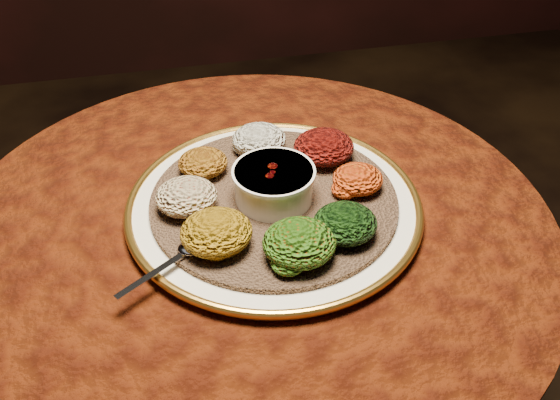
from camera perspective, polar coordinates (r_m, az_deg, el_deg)
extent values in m
cylinder|color=black|center=(1.28, -2.10, -15.16)|extent=(0.12, 0.12, 0.68)
cylinder|color=black|center=(1.01, -2.57, -3.13)|extent=(0.80, 0.80, 0.04)
cylinder|color=#421505|center=(1.11, -2.36, -8.67)|extent=(0.93, 0.93, 0.34)
cylinder|color=#421505|center=(0.99, -2.62, -1.97)|extent=(0.96, 0.96, 0.01)
cylinder|color=white|center=(0.99, -0.56, -0.66)|extent=(0.54, 0.54, 0.02)
torus|color=#C18930|center=(0.99, -0.56, -0.35)|extent=(0.47, 0.47, 0.01)
cylinder|color=brown|center=(0.98, -0.56, -0.03)|extent=(0.50, 0.50, 0.01)
cylinder|color=white|center=(0.96, -0.57, 1.44)|extent=(0.12, 0.12, 0.05)
cylinder|color=white|center=(0.95, -0.58, 2.58)|extent=(0.13, 0.13, 0.01)
cylinder|color=#570E04|center=(0.95, -0.58, 2.20)|extent=(0.10, 0.10, 0.01)
ellipsoid|color=silver|center=(0.90, -7.95, -4.32)|extent=(0.04, 0.03, 0.01)
cube|color=silver|center=(0.87, -11.49, -6.61)|extent=(0.11, 0.08, 0.00)
ellipsoid|color=silver|center=(1.07, -1.93, 5.56)|extent=(0.09, 0.09, 0.04)
ellipsoid|color=black|center=(1.05, 4.02, 4.86)|extent=(0.10, 0.10, 0.05)
ellipsoid|color=#C17010|center=(0.99, 7.12, 1.92)|extent=(0.08, 0.08, 0.04)
ellipsoid|color=black|center=(0.90, 5.97, -2.13)|extent=(0.09, 0.09, 0.05)
ellipsoid|color=#A9360A|center=(0.87, 1.78, -3.92)|extent=(0.10, 0.10, 0.05)
ellipsoid|color=#9B6D0D|center=(0.89, -5.85, -2.96)|extent=(0.10, 0.10, 0.05)
ellipsoid|color=maroon|center=(0.96, -8.55, 0.31)|extent=(0.10, 0.09, 0.05)
ellipsoid|color=#925911|center=(1.03, -7.07, 3.40)|extent=(0.08, 0.08, 0.04)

